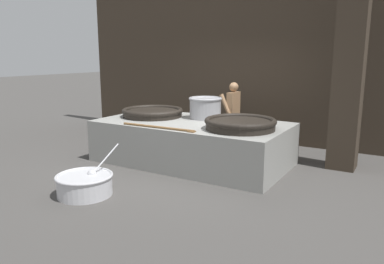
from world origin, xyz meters
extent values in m
plane|color=#474442|center=(0.00, 0.00, 0.00)|extent=(60.00, 60.00, 0.00)
cube|color=#382D23|center=(0.00, 2.49, 2.14)|extent=(9.34, 0.24, 4.28)
cube|color=#382D23|center=(2.57, 1.10, 2.14)|extent=(0.49, 0.49, 4.28)
cube|color=gray|center=(0.00, 0.00, 0.40)|extent=(3.61, 1.91, 0.80)
cylinder|color=black|center=(-1.03, 0.13, 0.86)|extent=(1.21, 1.21, 0.12)
torus|color=black|center=(-1.03, 0.13, 0.92)|extent=(1.26, 1.26, 0.10)
cylinder|color=black|center=(1.08, -0.20, 0.87)|extent=(1.19, 1.19, 0.14)
torus|color=black|center=(1.08, -0.20, 0.94)|extent=(1.23, 1.23, 0.09)
cylinder|color=#9E9EA3|center=(0.03, 0.47, 1.00)|extent=(0.62, 0.62, 0.40)
torus|color=#9E9EA3|center=(0.03, 0.47, 1.20)|extent=(0.67, 0.67, 0.04)
cylinder|color=brown|center=(-0.19, -0.85, 0.82)|extent=(1.48, 0.07, 0.04)
cube|color=brown|center=(0.49, -0.84, 0.81)|extent=(0.12, 0.10, 0.02)
cylinder|color=#9E7551|center=(0.20, 1.36, 0.36)|extent=(0.11, 0.11, 0.72)
cylinder|color=#9E7551|center=(0.20, 1.51, 0.36)|extent=(0.11, 0.11, 0.72)
cube|color=#4C663F|center=(0.20, 1.43, 0.51)|extent=(0.18, 0.22, 0.47)
cube|color=#9E7551|center=(0.20, 1.43, 0.99)|extent=(0.15, 0.44, 0.53)
cylinder|color=#9E7551|center=(0.12, 1.21, 0.98)|extent=(0.29, 0.09, 0.49)
cylinder|color=#9E7551|center=(0.11, 1.65, 0.98)|extent=(0.29, 0.09, 0.49)
sphere|color=#9E7551|center=(0.20, 1.43, 1.36)|extent=(0.20, 0.20, 0.20)
cylinder|color=silver|center=(-0.47, -2.32, 0.15)|extent=(0.80, 0.80, 0.30)
torus|color=silver|center=(-0.47, -2.32, 0.30)|extent=(0.84, 0.84, 0.04)
cylinder|color=tan|center=(-0.47, -2.32, 0.21)|extent=(0.71, 0.71, 0.07)
sphere|color=silver|center=(-0.45, -2.18, 0.29)|extent=(0.14, 0.14, 0.14)
cylinder|color=silver|center=(-0.42, -1.92, 0.47)|extent=(0.10, 0.54, 0.39)
camera|label=1|loc=(3.60, -6.03, 2.05)|focal=35.00mm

